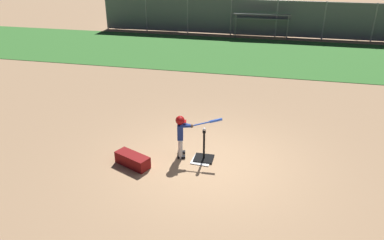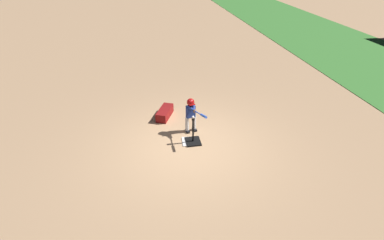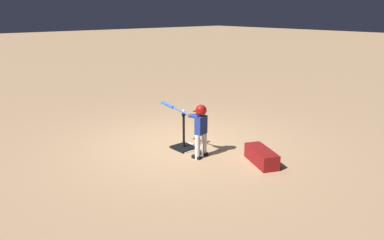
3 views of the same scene
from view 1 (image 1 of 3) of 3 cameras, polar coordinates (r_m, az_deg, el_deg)
ground_plane at (r=8.70m, az=2.82°, el=-6.67°), size 90.00×90.00×0.00m
grass_outfield_strip at (r=17.51m, az=8.27°, el=9.92°), size 56.00×6.18×0.02m
backstop_fence at (r=21.05m, az=9.37°, el=15.24°), size 17.02×0.08×1.92m
home_plate at (r=8.80m, az=1.47°, el=-6.15°), size 0.48×0.48×0.02m
batting_tee at (r=8.80m, az=1.81°, el=-5.43°), size 0.45×0.40×0.75m
batter_child at (r=8.67m, az=-1.50°, el=-1.71°), size 1.06×0.42×1.05m
baseball at (r=8.47m, az=1.87°, el=-1.44°), size 0.07×0.07×0.07m
bleachers_right_center at (r=23.68m, az=-6.06°, el=15.25°), size 4.03×2.06×1.00m
bleachers_far_left at (r=21.63m, az=10.54°, el=14.40°), size 3.04×2.47×1.29m
equipment_bag at (r=8.67m, az=-9.05°, el=-6.03°), size 0.90×0.64×0.28m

